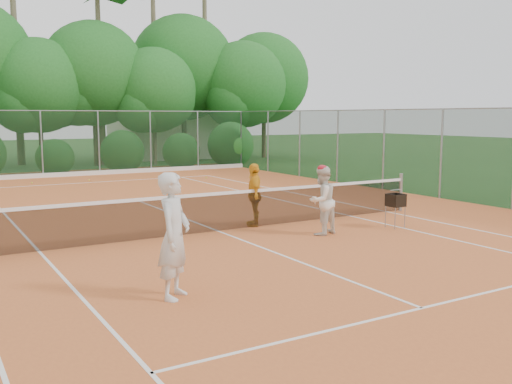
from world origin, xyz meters
TOP-DOWN VIEW (x-y plane):
  - ground at (0.00, 0.00)m, footprint 120.00×120.00m
  - clay_court at (0.00, 0.00)m, footprint 18.00×36.00m
  - club_building at (9.00, 24.00)m, footprint 8.00×5.00m
  - tennis_net at (0.00, 0.00)m, footprint 11.97×0.10m
  - player_white at (-2.87, -4.12)m, footprint 0.82×0.83m
  - player_center_grp at (1.90, -1.50)m, footprint 0.91×0.79m
  - player_yellow at (1.10, 0.23)m, footprint 0.74×1.01m
  - ball_hopper at (3.99, -1.77)m, footprint 0.37×0.37m
  - stray_ball_a at (0.15, 12.58)m, footprint 0.07×0.07m
  - stray_ball_b at (-2.15, 12.73)m, footprint 0.07×0.07m
  - stray_ball_c at (4.89, 10.85)m, footprint 0.07×0.07m
  - court_markings at (0.00, 0.00)m, footprint 11.03×23.83m
  - fence_back at (0.00, 15.00)m, footprint 18.07×0.07m
  - tropical_treeline at (1.43, 20.22)m, footprint 32.10×8.49m

SIDE VIEW (x-z plane):
  - ground at x=0.00m, z-range 0.00..0.00m
  - clay_court at x=0.00m, z-range 0.00..0.02m
  - court_markings at x=0.00m, z-range 0.02..0.03m
  - stray_ball_a at x=0.15m, z-range 0.02..0.09m
  - stray_ball_b at x=-2.15m, z-range 0.02..0.09m
  - stray_ball_c at x=4.89m, z-range 0.02..0.09m
  - tennis_net at x=0.00m, z-range -0.02..1.08m
  - ball_hopper at x=3.99m, z-range 0.27..1.12m
  - player_yellow at x=1.10m, z-range 0.02..1.61m
  - player_center_grp at x=1.90m, z-range 0.01..1.65m
  - player_white at x=-2.87m, z-range 0.02..1.95m
  - club_building at x=9.00m, z-range 0.00..3.00m
  - fence_back at x=0.00m, z-range 0.02..3.02m
  - tropical_treeline at x=1.43m, z-range -2.40..12.63m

